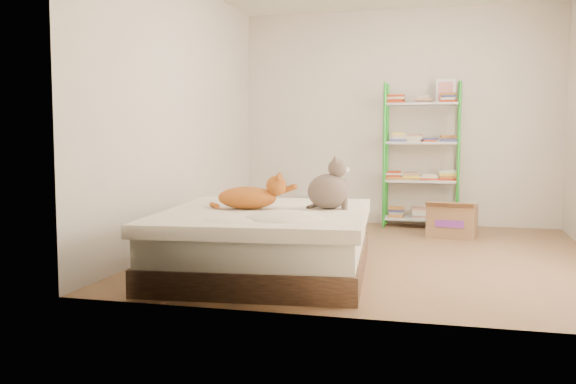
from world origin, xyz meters
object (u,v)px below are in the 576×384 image
(grey_cat, at_px, (328,184))
(cardboard_box, at_px, (452,221))
(shelf_unit, at_px, (422,157))
(white_bin, at_px, (312,208))
(bed, at_px, (266,241))
(orange_cat, at_px, (247,195))

(grey_cat, bearing_deg, cardboard_box, -40.45)
(shelf_unit, relative_size, white_bin, 4.65)
(shelf_unit, xyz_separation_m, cardboard_box, (0.36, -0.68, -0.65))
(bed, height_order, grey_cat, grey_cat)
(orange_cat, distance_m, grey_cat, 0.66)
(orange_cat, distance_m, cardboard_box, 2.73)
(bed, height_order, cardboard_box, bed)
(grey_cat, relative_size, cardboard_box, 0.75)
(orange_cat, height_order, grey_cat, grey_cat)
(orange_cat, xyz_separation_m, shelf_unit, (1.23, 2.86, 0.21))
(shelf_unit, bearing_deg, cardboard_box, -62.02)
(shelf_unit, height_order, cardboard_box, shelf_unit)
(bed, height_order, white_bin, bed)
(grey_cat, bearing_deg, bed, 97.55)
(bed, xyz_separation_m, cardboard_box, (1.43, 2.20, -0.08))
(bed, xyz_separation_m, white_bin, (-0.25, 2.85, -0.06))
(grey_cat, bearing_deg, white_bin, 0.14)
(shelf_unit, height_order, white_bin, shelf_unit)
(bed, xyz_separation_m, orange_cat, (-0.17, 0.03, 0.36))
(cardboard_box, bearing_deg, shelf_unit, 125.65)
(orange_cat, bearing_deg, grey_cat, 7.81)
(orange_cat, bearing_deg, shelf_unit, 59.82)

